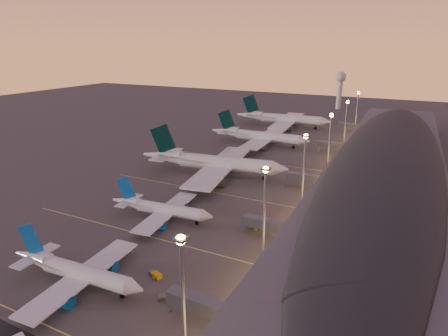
# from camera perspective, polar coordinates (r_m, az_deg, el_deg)

# --- Properties ---
(ground) EXTENTS (700.00, 700.00, 0.00)m
(ground) POSITION_cam_1_polar(r_m,az_deg,el_deg) (121.28, -10.43, -9.05)
(ground) COLOR #3E3C39
(airliner_narrow_south) EXTENTS (38.66, 34.56, 13.82)m
(airliner_narrow_south) POSITION_cam_1_polar(r_m,az_deg,el_deg) (99.39, -21.69, -14.41)
(airliner_narrow_south) COLOR silver
(airliner_narrow_south) RESTS_ON ground
(airliner_narrow_north) EXTENTS (37.44, 33.61, 13.36)m
(airliner_narrow_north) POSITION_cam_1_polar(r_m,az_deg,el_deg) (126.16, -9.59, -6.14)
(airliner_narrow_north) COLOR silver
(airliner_narrow_north) RESTS_ON ground
(airliner_wide_near) EXTENTS (67.50, 62.10, 21.62)m
(airliner_wide_near) POSITION_cam_1_polar(r_m,az_deg,el_deg) (164.94, -1.78, 0.83)
(airliner_wide_near) COLOR silver
(airliner_wide_near) RESTS_ON ground
(airliner_wide_mid) EXTENTS (59.19, 53.74, 18.98)m
(airliner_wide_mid) POSITION_cam_1_polar(r_m,az_deg,el_deg) (216.68, 5.34, 4.85)
(airliner_wide_mid) COLOR silver
(airliner_wide_mid) RESTS_ON ground
(airliner_wide_far) EXTENTS (67.22, 61.37, 21.50)m
(airliner_wide_far) POSITION_cam_1_polar(r_m,az_deg,el_deg) (267.29, 8.87, 7.43)
(airliner_wide_far) COLOR silver
(airliner_wide_far) RESTS_ON ground
(terminal_building) EXTENTS (56.35, 255.00, 17.46)m
(terminal_building) POSITION_cam_1_polar(r_m,az_deg,el_deg) (164.54, 23.58, 0.39)
(terminal_building) COLOR #505055
(terminal_building) RESTS_ON ground
(light_masts) EXTENTS (2.20, 217.20, 25.90)m
(light_masts) POSITION_cam_1_polar(r_m,az_deg,el_deg) (157.88, 14.46, 3.97)
(light_masts) COLOR slate
(light_masts) RESTS_ON ground
(radar_tower) EXTENTS (9.00, 9.00, 32.50)m
(radar_tower) POSITION_cam_1_polar(r_m,az_deg,el_deg) (351.44, 17.30, 12.12)
(radar_tower) COLOR silver
(radar_tower) RESTS_ON ground
(lane_markings) EXTENTS (90.00, 180.36, 0.00)m
(lane_markings) POSITION_cam_1_polar(r_m,az_deg,el_deg) (152.09, -1.51, -2.93)
(lane_markings) COLOR #D8C659
(lane_markings) RESTS_ON ground
(baggage_tug_a) EXTENTS (3.69, 2.42, 1.03)m
(baggage_tug_a) POSITION_cam_1_polar(r_m,az_deg,el_deg) (97.59, -14.79, -16.46)
(baggage_tug_a) COLOR #CD9B0C
(baggage_tug_a) RESTS_ON ground
(baggage_tug_b) EXTENTS (4.25, 3.73, 1.23)m
(baggage_tug_b) POSITION_cam_1_polar(r_m,az_deg,el_deg) (90.96, -8.43, -18.81)
(baggage_tug_b) COLOR #CD9B0C
(baggage_tug_b) RESTS_ON ground
(baggage_tug_c) EXTENTS (4.22, 2.15, 1.20)m
(baggage_tug_c) POSITION_cam_1_polar(r_m,az_deg,el_deg) (119.35, 4.73, -8.97)
(baggage_tug_c) COLOR #CD9B0C
(baggage_tug_c) RESTS_ON ground
(baggage_tug_d) EXTENTS (4.28, 2.84, 1.19)m
(baggage_tug_d) POSITION_cam_1_polar(r_m,az_deg,el_deg) (98.50, -10.39, -15.70)
(baggage_tug_d) COLOR #CD9B0C
(baggage_tug_d) RESTS_ON ground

